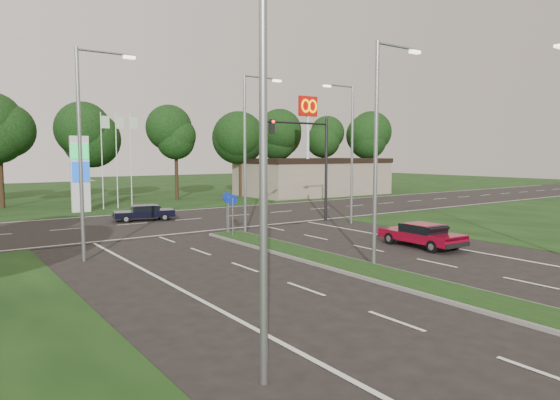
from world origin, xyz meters
TOP-DOWN VIEW (x-y plane):
  - ground at (0.00, 0.00)m, footprint 160.00×160.00m
  - verge_far at (0.00, 55.00)m, footprint 160.00×50.00m
  - cross_road at (0.00, 24.00)m, footprint 160.00×12.00m
  - median_kerb at (0.00, 4.00)m, footprint 2.00×26.00m
  - commercial_building at (22.00, 36.00)m, footprint 16.00×9.00m
  - streetlight_median_near at (1.00, 6.00)m, footprint 2.53×0.22m
  - streetlight_median_far at (1.00, 16.00)m, footprint 2.53×0.22m
  - streetlight_left_near at (-8.30, 0.00)m, footprint 2.53×0.22m
  - streetlight_left_far at (-8.30, 14.00)m, footprint 2.53×0.22m
  - streetlight_right_far at (8.80, 16.00)m, footprint 2.53×0.22m
  - traffic_signal at (7.19, 18.00)m, footprint 5.10×0.42m
  - median_signs at (0.00, 16.40)m, footprint 1.16×1.76m
  - gas_pylon at (-3.79, 33.05)m, footprint 5.80×1.26m
  - mcdonalds_sign at (18.00, 31.97)m, footprint 2.20×0.47m
  - treeline_far at (0.10, 39.93)m, footprint 6.00×6.00m
  - red_sedan at (6.00, 7.80)m, footprint 1.91×4.31m
  - navy_sedan at (-1.76, 25.12)m, footprint 4.21×2.43m

SIDE VIEW (x-z plane):
  - ground at x=0.00m, z-range 0.00..0.00m
  - verge_far at x=0.00m, z-range -0.01..0.01m
  - cross_road at x=0.00m, z-range -0.01..0.01m
  - median_kerb at x=0.00m, z-range 0.00..0.12m
  - navy_sedan at x=-1.76m, z-range 0.04..1.13m
  - red_sedan at x=6.00m, z-range 0.04..1.21m
  - median_signs at x=0.00m, z-range 0.52..2.90m
  - commercial_building at x=22.00m, z-range 0.00..4.00m
  - gas_pylon at x=-3.79m, z-range -0.80..7.20m
  - traffic_signal at x=7.19m, z-range 1.15..8.15m
  - streetlight_median_near at x=1.00m, z-range 0.58..9.58m
  - streetlight_median_far at x=1.00m, z-range 0.58..9.58m
  - streetlight_left_near at x=-8.30m, z-range 0.58..9.58m
  - streetlight_left_far at x=-8.30m, z-range 0.58..9.58m
  - streetlight_right_far at x=8.80m, z-range 0.58..9.58m
  - treeline_far at x=0.10m, z-range 1.88..11.78m
  - mcdonalds_sign at x=18.00m, z-range 2.79..13.19m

